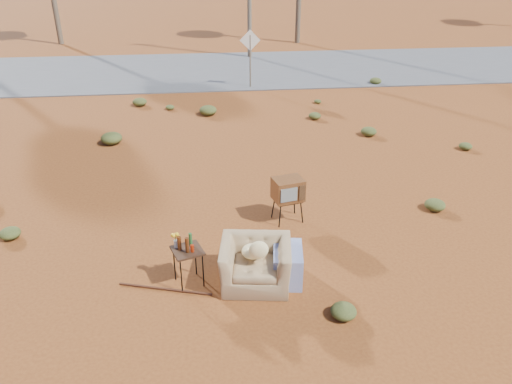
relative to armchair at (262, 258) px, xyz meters
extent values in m
plane|color=brown|center=(-0.49, 0.30, -0.47)|extent=(140.00, 140.00, 0.00)
cube|color=#565659|center=(-0.49, 15.30, -0.45)|extent=(140.00, 7.00, 0.04)
imported|color=#9B7B54|center=(-0.10, 0.00, 0.03)|extent=(1.25, 0.91, 1.01)
ellipsoid|color=beige|center=(-0.15, 0.06, 0.12)|extent=(0.37, 0.37, 0.22)
ellipsoid|color=beige|center=(-0.08, -0.20, 0.31)|extent=(0.32, 0.16, 0.32)
cube|color=navy|center=(0.45, 0.03, -0.18)|extent=(0.58, 0.81, 0.59)
cube|color=black|center=(0.77, 2.01, 0.00)|extent=(0.60, 0.51, 0.03)
cylinder|color=black|center=(0.58, 1.77, -0.24)|extent=(0.03, 0.03, 0.47)
cylinder|color=black|center=(1.05, 1.88, -0.24)|extent=(0.03, 0.03, 0.47)
cylinder|color=black|center=(0.49, 2.13, -0.24)|extent=(0.03, 0.03, 0.47)
cylinder|color=black|center=(0.96, 2.24, -0.24)|extent=(0.03, 0.03, 0.47)
cube|color=brown|center=(0.77, 2.01, 0.24)|extent=(0.68, 0.58, 0.46)
cube|color=slate|center=(0.75, 1.75, 0.24)|extent=(0.35, 0.10, 0.28)
cube|color=#472D19|center=(1.02, 1.82, 0.24)|extent=(0.13, 0.05, 0.32)
cube|color=#362113|center=(-1.22, 0.09, 0.19)|extent=(0.60, 0.60, 0.04)
cylinder|color=black|center=(-1.34, -0.15, -0.14)|extent=(0.02, 0.02, 0.66)
cylinder|color=black|center=(-0.98, -0.03, -0.14)|extent=(0.02, 0.02, 0.66)
cylinder|color=black|center=(-1.46, 0.20, -0.14)|extent=(0.02, 0.02, 0.66)
cylinder|color=black|center=(-1.11, 0.33, -0.14)|extent=(0.02, 0.02, 0.66)
cylinder|color=#461F0B|center=(-1.34, 0.10, 0.33)|extent=(0.07, 0.07, 0.25)
cylinder|color=#461F0B|center=(-1.22, 0.01, 0.34)|extent=(0.06, 0.06, 0.26)
cylinder|color=#255323|center=(-1.16, 0.21, 0.32)|extent=(0.06, 0.06, 0.23)
cylinder|color=red|center=(-1.14, 0.02, 0.27)|extent=(0.06, 0.06, 0.12)
cylinder|color=silver|center=(-1.40, 0.18, 0.27)|extent=(0.08, 0.08, 0.13)
ellipsoid|color=yellow|center=(-1.40, 0.18, 0.43)|extent=(0.15, 0.15, 0.11)
cylinder|color=#4B2114|center=(-1.63, -0.06, -0.45)|extent=(1.56, 0.50, 0.04)
cylinder|color=brown|center=(1.01, 12.30, 0.53)|extent=(0.06, 0.06, 2.00)
cube|color=silver|center=(1.01, 12.30, 1.33)|extent=(0.78, 0.04, 0.78)
ellipsoid|color=#4A4F22|center=(4.01, 2.10, -0.35)|extent=(0.44, 0.44, 0.24)
ellipsoid|color=#4A4F22|center=(-3.49, 6.80, -0.31)|extent=(0.60, 0.60, 0.33)
ellipsoid|color=#4A4F22|center=(6.31, 5.30, -0.37)|extent=(0.36, 0.36, 0.20)
ellipsoid|color=#4A4F22|center=(2.71, 8.30, -0.36)|extent=(0.40, 0.40, 0.22)
ellipsoid|color=#4A4F22|center=(-1.99, 9.80, -0.39)|extent=(0.30, 0.30, 0.17)
camera|label=1|loc=(-0.83, -6.84, 4.78)|focal=35.00mm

